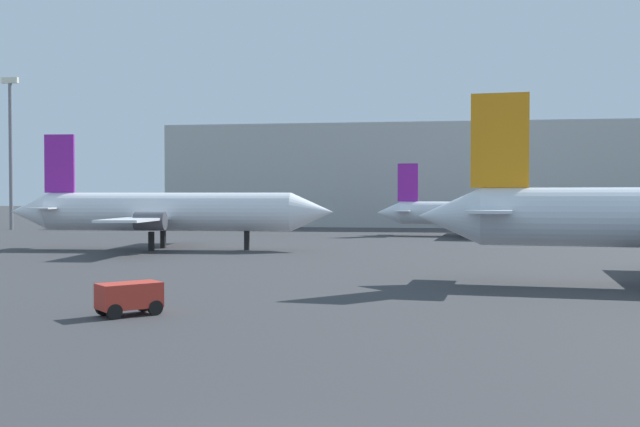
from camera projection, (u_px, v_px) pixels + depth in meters
airplane_distant at (167, 212)px, 64.40m from camera, size 29.17×20.93×10.20m
airplane_far_left at (482, 213)px, 85.59m from camera, size 25.58×17.17×8.62m
baggage_cart at (129, 296)px, 29.04m from camera, size 2.62×2.62×1.30m
light_mast_left at (11, 144)px, 102.41m from camera, size 2.40×0.50×21.28m
terminal_building at (462, 177)px, 120.10m from camera, size 91.73×27.65×15.64m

